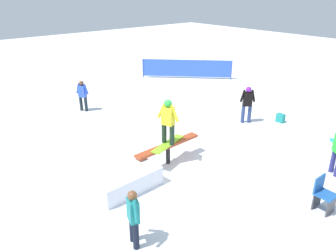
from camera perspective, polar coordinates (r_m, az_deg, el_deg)
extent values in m
plane|color=white|center=(10.22, 0.00, -6.44)|extent=(60.00, 60.00, 0.00)
cylinder|color=black|center=(10.09, 0.00, -5.04)|extent=(0.14, 0.14, 0.57)
cube|color=#A53F1E|center=(9.94, 0.00, -3.39)|extent=(2.36, 0.36, 0.08)
cube|color=white|center=(9.16, -8.30, -8.65)|extent=(1.85, 1.56, 0.52)
cube|color=#84D026|center=(9.91, 0.00, -3.11)|extent=(1.46, 0.69, 0.03)
cylinder|color=#1D3021|center=(9.71, 0.69, -1.60)|extent=(0.15, 0.15, 0.61)
cylinder|color=#1D3021|center=(9.84, -0.68, -1.23)|extent=(0.15, 0.15, 0.61)
cube|color=yellow|center=(9.54, 0.00, 1.76)|extent=(0.31, 0.41, 0.55)
cylinder|color=yellow|center=(9.39, 1.15, 2.20)|extent=(0.18, 0.32, 0.50)
cylinder|color=yellow|center=(9.61, -1.13, 2.71)|extent=(0.18, 0.32, 0.50)
sphere|color=green|center=(9.41, 0.00, 3.97)|extent=(0.23, 0.23, 0.23)
cylinder|color=navy|center=(13.44, 14.00, 2.04)|extent=(0.14, 0.14, 0.71)
cylinder|color=navy|center=(13.38, 12.92, 2.03)|extent=(0.14, 0.14, 0.71)
cube|color=black|center=(13.20, 13.71, 4.60)|extent=(0.39, 0.37, 0.56)
cylinder|color=black|center=(13.22, 14.64, 5.10)|extent=(0.21, 0.19, 0.49)
cylinder|color=black|center=(13.11, 12.87, 5.12)|extent=(0.21, 0.19, 0.49)
sphere|color=purple|center=(13.09, 13.87, 6.20)|extent=(0.21, 0.21, 0.21)
cylinder|color=#1B262C|center=(14.71, -14.09, 3.72)|extent=(0.13, 0.13, 0.63)
cylinder|color=#1B262C|center=(14.85, -14.90, 3.81)|extent=(0.13, 0.13, 0.63)
cube|color=blue|center=(14.61, -14.72, 5.88)|extent=(0.33, 0.37, 0.51)
cylinder|color=blue|center=(14.47, -14.11, 6.26)|extent=(0.18, 0.22, 0.46)
cylinder|color=blue|center=(14.68, -15.42, 6.37)|extent=(0.18, 0.22, 0.46)
sphere|color=brown|center=(14.51, -14.87, 7.23)|extent=(0.20, 0.20, 0.20)
cylinder|color=black|center=(7.15, -5.60, -18.54)|extent=(0.13, 0.13, 0.63)
cylinder|color=black|center=(7.33, -6.20, -17.34)|extent=(0.13, 0.13, 0.63)
cube|color=teal|center=(6.88, -6.11, -14.37)|extent=(0.28, 0.36, 0.51)
cylinder|color=teal|center=(6.66, -5.64, -14.56)|extent=(0.14, 0.23, 0.46)
cylinder|color=teal|center=(6.96, -6.63, -12.69)|extent=(0.14, 0.23, 0.46)
sphere|color=brown|center=(6.67, -6.24, -11.95)|extent=(0.20, 0.20, 0.20)
cylinder|color=navy|center=(10.75, 26.78, -5.49)|extent=(0.14, 0.14, 0.70)
cylinder|color=green|center=(10.50, 27.27, -1.73)|extent=(0.17, 0.20, 0.48)
cube|color=silver|center=(15.11, 0.57, 3.72)|extent=(0.30, 1.41, 0.02)
cube|color=#3F3F44|center=(8.92, 26.53, -12.44)|extent=(0.40, 0.04, 0.44)
cube|color=#3F3F44|center=(9.03, 24.48, -11.56)|extent=(0.40, 0.04, 0.44)
cube|color=#215AA9|center=(8.85, 25.77, -10.72)|extent=(0.45, 0.45, 0.04)
cube|color=#215AA9|center=(8.80, 24.87, -9.03)|extent=(0.44, 0.05, 0.40)
cube|color=teal|center=(13.90, 18.99, 1.32)|extent=(0.22, 0.30, 0.34)
cylinder|color=blue|center=(19.61, 10.98, 9.53)|extent=(0.06, 0.06, 1.10)
cylinder|color=blue|center=(19.78, -4.36, 10.00)|extent=(0.06, 0.06, 1.10)
cube|color=blue|center=(19.51, 3.29, 10.01)|extent=(3.64, 3.71, 0.99)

